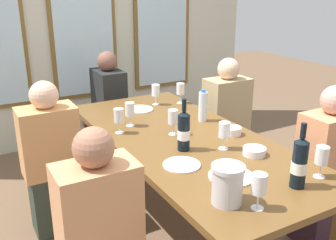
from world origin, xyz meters
TOP-DOWN VIEW (x-y plane):
  - ground_plane at (0.00, 0.00)m, footprint 12.00×12.00m
  - back_wall_with_windows at (0.00, 2.11)m, footprint 4.13×0.10m
  - dining_table at (0.00, 0.00)m, footprint 0.93×2.12m
  - white_plate_0 at (-0.01, 0.69)m, footprint 0.22×0.22m
  - white_plate_1 at (-0.24, -0.35)m, footprint 0.21×0.21m
  - white_plate_2 at (-0.08, -0.59)m, footprint 0.24×0.24m
  - metal_pitcher at (-0.26, -0.78)m, footprint 0.16×0.16m
  - wine_bottle_0 at (0.14, -0.83)m, footprint 0.08×0.08m
  - wine_bottle_1 at (-0.12, -0.17)m, footprint 0.08×0.08m
  - tasting_bowl_0 at (0.30, -0.11)m, footprint 0.12×0.12m
  - tasting_bowl_1 at (0.21, -0.44)m, footprint 0.14×0.14m
  - water_bottle at (0.28, 0.22)m, footprint 0.06×0.06m
  - wine_glass_0 at (-0.17, -0.89)m, footprint 0.07×0.07m
  - wine_glass_1 at (-0.05, 0.09)m, footprint 0.07×0.07m
  - wine_glass_2 at (0.37, 0.69)m, footprint 0.07×0.07m
  - wine_glass_3 at (0.17, 0.75)m, footprint 0.07×0.07m
  - wine_glass_4 at (-0.23, 0.38)m, footprint 0.07×0.07m
  - wine_glass_5 at (-0.35, 0.29)m, footprint 0.07×0.07m
  - wine_glass_6 at (0.32, -0.82)m, footprint 0.07×0.07m
  - wine_glass_7 at (0.10, -0.28)m, footprint 0.07×0.07m
  - seated_person_0 at (-0.78, -0.48)m, footprint 0.38×0.24m
  - seated_person_1 at (0.78, -0.51)m, footprint 0.38×0.24m
  - seated_person_2 at (-0.78, 0.50)m, footprint 0.38×0.24m
  - seated_person_3 at (0.78, 0.57)m, footprint 0.38×0.24m
  - seated_person_4 at (0.00, 1.41)m, footprint 0.24×0.38m

SIDE VIEW (x-z plane):
  - ground_plane at x=0.00m, z-range 0.00..0.00m
  - seated_person_0 at x=-0.78m, z-range -0.03..1.08m
  - seated_person_1 at x=0.78m, z-range -0.03..1.08m
  - seated_person_2 at x=-0.78m, z-range -0.03..1.08m
  - seated_person_3 at x=0.78m, z-range -0.03..1.08m
  - seated_person_4 at x=0.00m, z-range -0.03..1.08m
  - dining_table at x=0.00m, z-range 0.29..1.03m
  - white_plate_0 at x=-0.01m, z-range 0.74..0.75m
  - white_plate_1 at x=-0.24m, z-range 0.74..0.75m
  - white_plate_2 at x=-0.08m, z-range 0.74..0.75m
  - tasting_bowl_1 at x=0.21m, z-range 0.74..0.79m
  - tasting_bowl_0 at x=0.30m, z-range 0.74..0.79m
  - metal_pitcher at x=-0.26m, z-range 0.74..0.93m
  - water_bottle at x=0.28m, z-range 0.73..0.97m
  - wine_glass_0 at x=-0.17m, z-range 0.77..0.94m
  - wine_glass_2 at x=0.37m, z-range 0.77..0.94m
  - wine_glass_6 at x=0.32m, z-range 0.77..0.94m
  - wine_glass_7 at x=0.10m, z-range 0.77..0.94m
  - wine_glass_3 at x=0.17m, z-range 0.77..0.94m
  - wine_glass_1 at x=-0.05m, z-range 0.77..0.94m
  - wine_glass_4 at x=-0.23m, z-range 0.77..0.95m
  - wine_glass_5 at x=-0.35m, z-range 0.77..0.95m
  - wine_bottle_1 at x=-0.12m, z-range 0.70..1.03m
  - wine_bottle_0 at x=0.14m, z-range 0.70..1.04m
  - back_wall_with_windows at x=0.00m, z-range 0.00..2.90m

